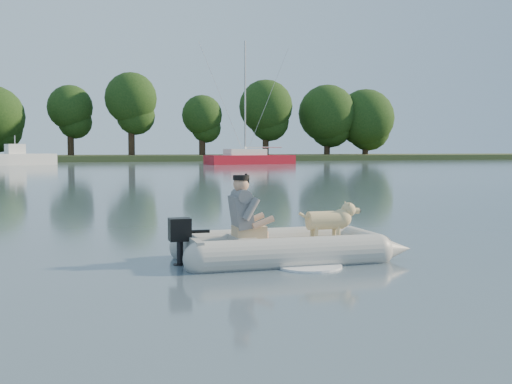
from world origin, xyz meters
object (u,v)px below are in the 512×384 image
object	(u,v)px
motorboat	(18,151)
sailboat	(249,159)
dog	(325,224)
man	(243,210)
dinghy	(287,221)

from	to	relation	value
motorboat	sailboat	bearing A→B (deg)	-30.92
motorboat	dog	bearing A→B (deg)	-104.18
man	dog	bearing A→B (deg)	-0.00
sailboat	dinghy	bearing A→B (deg)	-115.73
dog	sailboat	world-z (taller)	sailboat
dinghy	motorboat	distance (m)	48.54
dinghy	dog	world-z (taller)	dinghy
dinghy	motorboat	xyz separation A→B (m)	(-6.68, 48.07, 0.65)
man	sailboat	size ratio (longest dim) A/B	0.09
man	sailboat	bearing A→B (deg)	73.68
dinghy	motorboat	world-z (taller)	motorboat
dinghy	motorboat	bearing A→B (deg)	97.42
dog	man	bearing A→B (deg)	180.00
dinghy	man	bearing A→B (deg)	175.76
dog	motorboat	bearing A→B (deg)	98.07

